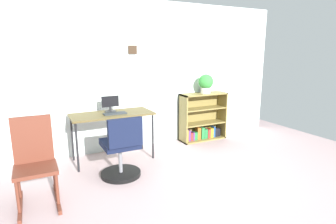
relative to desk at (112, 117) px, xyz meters
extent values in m
plane|color=#B19799|center=(0.73, -1.72, -0.66)|extent=(6.24, 6.24, 0.00)
cube|color=silver|center=(0.73, 0.43, 0.55)|extent=(5.20, 0.10, 2.41)
cube|color=#342417|center=(0.48, 0.37, 0.97)|extent=(0.14, 0.02, 0.13)
cube|color=brown|center=(0.00, 0.00, 0.04)|extent=(1.18, 0.53, 0.03)
cylinder|color=black|center=(-0.55, -0.23, -0.32)|extent=(0.03, 0.03, 0.69)
cylinder|color=black|center=(0.55, -0.23, -0.32)|extent=(0.03, 0.03, 0.69)
cylinder|color=black|center=(-0.55, 0.23, -0.32)|extent=(0.03, 0.03, 0.69)
cylinder|color=black|center=(0.55, 0.23, -0.32)|extent=(0.03, 0.03, 0.69)
cylinder|color=#262628|center=(0.01, 0.11, 0.06)|extent=(0.17, 0.17, 0.01)
cylinder|color=#262628|center=(0.01, 0.11, 0.10)|extent=(0.03, 0.03, 0.06)
cube|color=black|center=(0.01, 0.10, 0.21)|extent=(0.26, 0.02, 0.16)
cube|color=#282D30|center=(0.02, -0.08, 0.07)|extent=(0.33, 0.14, 0.02)
cylinder|color=black|center=(-0.07, -0.60, -0.63)|extent=(0.52, 0.52, 0.05)
cylinder|color=slate|center=(-0.07, -0.60, -0.43)|extent=(0.05, 0.05, 0.35)
cube|color=#111932|center=(-0.07, -0.60, -0.22)|extent=(0.44, 0.44, 0.08)
cube|color=#111932|center=(-0.07, -0.85, 0.00)|extent=(0.42, 0.07, 0.35)
cube|color=brown|center=(-1.24, -0.88, -0.64)|extent=(0.04, 0.64, 0.04)
cube|color=brown|center=(-0.88, -0.88, -0.64)|extent=(0.04, 0.64, 0.04)
cylinder|color=brown|center=(-1.24, -1.04, -0.45)|extent=(0.03, 0.03, 0.34)
cylinder|color=brown|center=(-0.88, -1.04, -0.45)|extent=(0.03, 0.03, 0.34)
cylinder|color=brown|center=(-1.24, -0.72, -0.45)|extent=(0.03, 0.03, 0.34)
cylinder|color=brown|center=(-0.88, -0.72, -0.45)|extent=(0.03, 0.03, 0.34)
cube|color=brown|center=(-1.06, -0.88, -0.26)|extent=(0.42, 0.40, 0.04)
cube|color=brown|center=(-1.06, -0.70, 0.02)|extent=(0.40, 0.04, 0.51)
cube|color=olive|center=(1.32, 0.20, -0.23)|extent=(0.02, 0.30, 0.87)
cube|color=olive|center=(2.17, 0.20, -0.23)|extent=(0.02, 0.30, 0.87)
cube|color=olive|center=(1.74, 0.20, 0.19)|extent=(0.87, 0.30, 0.02)
cube|color=olive|center=(1.74, 0.20, -0.65)|extent=(0.87, 0.30, 0.02)
cube|color=olive|center=(1.74, 0.34, -0.23)|extent=(0.87, 0.02, 0.87)
cube|color=olive|center=(1.74, 0.20, -0.35)|extent=(0.82, 0.28, 0.02)
cube|color=olive|center=(1.74, 0.20, -0.07)|extent=(0.82, 0.28, 0.02)
cube|color=#B79323|center=(1.37, 0.19, -0.53)|extent=(0.06, 0.11, 0.21)
cube|color=#593372|center=(1.43, 0.19, -0.54)|extent=(0.05, 0.10, 0.20)
cube|color=#B22D28|center=(1.48, 0.19, -0.56)|extent=(0.04, 0.10, 0.14)
cube|color=#593372|center=(1.52, 0.19, -0.56)|extent=(0.03, 0.11, 0.15)
cube|color=#237238|center=(1.57, 0.19, -0.56)|extent=(0.06, 0.10, 0.14)
cube|color=#99591E|center=(1.64, 0.19, -0.53)|extent=(0.07, 0.10, 0.22)
cube|color=#237238|center=(1.72, 0.19, -0.53)|extent=(0.07, 0.12, 0.21)
cube|color=#237238|center=(1.79, 0.19, -0.55)|extent=(0.06, 0.10, 0.17)
cube|color=#B22D28|center=(1.85, 0.19, -0.55)|extent=(0.05, 0.13, 0.16)
cube|color=#B79323|center=(1.92, 0.19, -0.55)|extent=(0.06, 0.11, 0.18)
cube|color=#1E478C|center=(1.97, 0.19, -0.53)|extent=(0.04, 0.11, 0.20)
cube|color=black|center=(2.03, 0.19, -0.55)|extent=(0.07, 0.10, 0.16)
cube|color=black|center=(2.09, 0.19, -0.56)|extent=(0.04, 0.10, 0.15)
cube|color=#99591E|center=(1.36, 0.19, -0.23)|extent=(0.03, 0.11, 0.21)
cylinder|color=#B7B2A8|center=(1.77, 0.18, 0.26)|extent=(0.18, 0.18, 0.11)
sphere|color=#338936|center=(1.77, 0.18, 0.42)|extent=(0.26, 0.26, 0.26)
camera|label=1|loc=(-1.02, -3.86, 0.93)|focal=29.22mm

